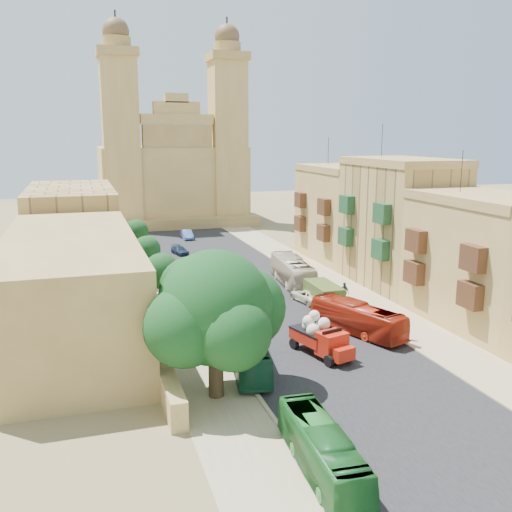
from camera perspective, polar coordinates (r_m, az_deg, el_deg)
ground at (r=37.12m, az=12.42°, el=-14.16°), size 260.00×260.00×0.00m
road_surface at (r=63.25m, az=-1.08°, el=-2.82°), size 14.00×140.00×0.01m
sidewalk_east at (r=66.44m, az=6.81°, el=-2.18°), size 5.00×140.00×0.01m
sidewalk_west at (r=61.37m, az=-9.64°, el=-3.46°), size 5.00×140.00×0.01m
kerb_east at (r=65.47m, az=4.82°, el=-2.30°), size 0.25×140.00×0.12m
kerb_west at (r=61.71m, az=-7.34°, el=-3.24°), size 0.25×140.00×0.12m
townhouse_b at (r=52.70m, az=21.94°, el=-0.41°), size 9.00×14.00×14.90m
townhouse_c at (r=63.73m, az=14.13°, el=3.27°), size 9.00×14.00×17.40m
townhouse_d at (r=75.99m, az=8.62°, el=4.29°), size 9.00×14.00×15.90m
west_wall at (r=51.26m, az=-11.47°, el=-5.60°), size 1.00×40.00×1.80m
west_building_low at (r=48.24m, az=-17.90°, el=-2.98°), size 10.00×28.00×8.40m
west_building_mid at (r=73.57m, az=-17.86°, el=2.68°), size 10.00×22.00×10.00m
church at (r=108.88m, az=-8.36°, el=8.37°), size 28.00×22.50×36.30m
ficus_tree at (r=35.24m, az=-3.99°, el=-5.57°), size 9.43×8.67×9.43m
street_tree_a at (r=43.21m, az=-7.18°, el=-5.10°), size 3.45×3.45×5.31m
street_tree_b at (r=54.66m, az=-9.43°, el=-1.53°), size 3.45×3.45×5.30m
street_tree_c at (r=66.36m, az=-10.88°, el=0.60°), size 3.22×3.22×4.94m
street_tree_d at (r=78.08m, az=-11.91°, el=2.36°), size 3.35×3.35×5.16m
red_truck at (r=43.26m, az=6.53°, el=-8.02°), size 3.49×5.91×3.27m
olive_pickup at (r=55.57m, az=6.78°, el=-3.89°), size 2.46×5.25×2.15m
bus_green_south at (r=29.48m, az=6.60°, el=-18.66°), size 2.50×8.70×2.40m
bus_green_north at (r=40.68m, az=-0.86°, el=-9.48°), size 3.67×9.54×2.59m
bus_red_east at (r=48.33m, az=10.10°, el=-6.14°), size 5.15×9.47×2.58m
bus_cream_east at (r=62.83m, az=3.67°, el=-1.54°), size 3.59×10.96×3.00m
car_blue_a at (r=49.24m, az=-2.24°, el=-6.54°), size 1.91×3.37×1.08m
car_white_a at (r=60.66m, az=-4.99°, el=-2.86°), size 1.95×4.23×1.34m
car_cream at (r=56.76m, az=5.19°, el=-3.96°), size 2.86×4.79×1.25m
car_dkblue at (r=79.54m, az=-7.63°, el=0.57°), size 2.32×4.11×1.12m
car_white_b at (r=67.30m, az=-0.97°, el=-1.39°), size 2.47×3.79×1.20m
car_blue_b at (r=91.28m, az=-6.91°, el=2.15°), size 1.51×4.22×1.39m
pedestrian_a at (r=47.76m, az=14.85°, el=-7.19°), size 0.67×0.52×1.64m
pedestrian_c at (r=57.20m, az=8.82°, el=-3.56°), size 0.88×1.24×1.96m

